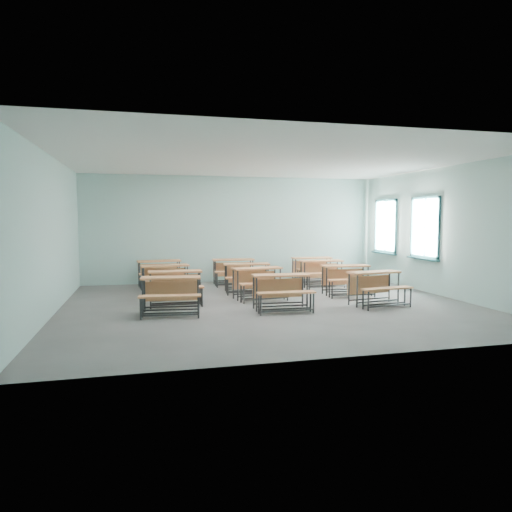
% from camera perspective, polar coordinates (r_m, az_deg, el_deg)
% --- Properties ---
extents(room, '(9.04, 8.04, 3.24)m').
position_cam_1_polar(room, '(10.19, 2.05, 2.84)').
color(room, slate).
rests_on(room, ground).
extents(desk_unit_r0c0, '(1.28, 0.93, 0.75)m').
position_cam_1_polar(desk_unit_r0c0, '(9.38, -10.60, -4.13)').
color(desk_unit_r0c0, '#C77847').
rests_on(desk_unit_r0c0, ground).
extents(desk_unit_r0c1, '(1.23, 0.85, 0.75)m').
position_cam_1_polar(desk_unit_r0c1, '(9.64, 3.22, -3.82)').
color(desk_unit_r0c1, '#C77847').
rests_on(desk_unit_r0c1, ground).
extents(desk_unit_r0c2, '(1.29, 0.96, 0.75)m').
position_cam_1_polar(desk_unit_r0c2, '(10.50, 14.87, -3.27)').
color(desk_unit_r0c2, '#C77847').
rests_on(desk_unit_r0c2, ground).
extents(desk_unit_r1c0, '(1.21, 0.83, 0.75)m').
position_cam_1_polar(desk_unit_r1c0, '(10.45, -10.04, -3.22)').
color(desk_unit_r1c0, '#C77847').
rests_on(desk_unit_r1c0, ground).
extents(desk_unit_r1c1, '(1.30, 0.96, 0.75)m').
position_cam_1_polar(desk_unit_r1c1, '(10.93, 0.33, -2.79)').
color(desk_unit_r1c1, '#C77847').
rests_on(desk_unit_r1c1, ground).
extents(desk_unit_r1c2, '(1.25, 0.89, 0.75)m').
position_cam_1_polar(desk_unit_r1c2, '(11.74, 11.29, -2.36)').
color(desk_unit_r1c2, '#C77847').
rests_on(desk_unit_r1c2, ground).
extents(desk_unit_r2c0, '(1.28, 0.93, 0.75)m').
position_cam_1_polar(desk_unit_r2c0, '(11.79, -11.22, -2.33)').
color(desk_unit_r2c0, '#C77847').
rests_on(desk_unit_r2c0, ground).
extents(desk_unit_r2c1, '(1.27, 0.91, 0.75)m').
position_cam_1_polar(desk_unit_r2c1, '(11.94, -1.12, -2.15)').
color(desk_unit_r2c1, '#C77847').
rests_on(desk_unit_r2c1, ground).
extents(desk_unit_r2c2, '(1.22, 0.84, 0.75)m').
position_cam_1_polar(desk_unit_r2c2, '(12.97, 8.34, -1.65)').
color(desk_unit_r2c2, '#C77847').
rests_on(desk_unit_r2c2, ground).
extents(desk_unit_r3c0, '(1.27, 0.92, 0.75)m').
position_cam_1_polar(desk_unit_r3c0, '(13.11, -11.95, -1.63)').
color(desk_unit_r3c0, '#C77847').
rests_on(desk_unit_r3c0, ground).
extents(desk_unit_r3c1, '(1.22, 0.84, 0.75)m').
position_cam_1_polar(desk_unit_r3c1, '(13.24, -2.77, -1.47)').
color(desk_unit_r3c1, '#C77847').
rests_on(desk_unit_r3c1, ground).
extents(desk_unit_r3c2, '(1.24, 0.87, 0.75)m').
position_cam_1_polar(desk_unit_r3c2, '(13.92, 7.09, -1.20)').
color(desk_unit_r3c2, '#C77847').
rests_on(desk_unit_r3c2, ground).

